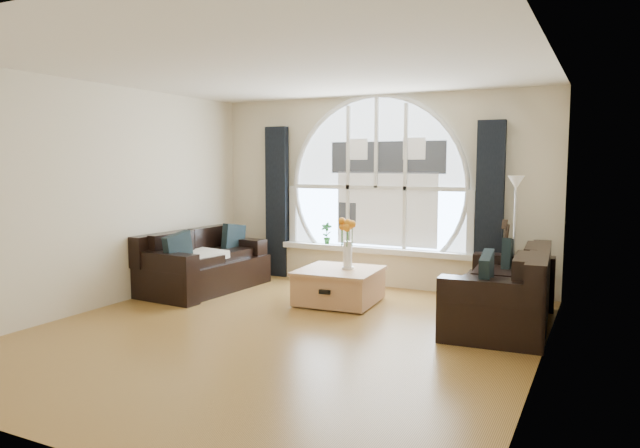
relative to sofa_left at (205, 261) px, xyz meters
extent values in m
cube|color=brown|center=(1.98, -1.31, -0.40)|extent=(5.00, 5.50, 0.01)
cube|color=silver|center=(1.98, -1.31, 2.30)|extent=(5.00, 5.50, 0.01)
cube|color=beige|center=(1.98, 1.44, 0.95)|extent=(5.00, 0.01, 2.70)
cube|color=beige|center=(1.98, -4.06, 0.95)|extent=(5.00, 0.01, 2.70)
cube|color=beige|center=(-0.52, -1.31, 0.95)|extent=(0.01, 5.50, 2.70)
cube|color=beige|center=(4.48, -1.31, 0.95)|extent=(0.01, 5.50, 2.70)
cube|color=silver|center=(4.18, -1.31, 1.95)|extent=(0.92, 5.50, 0.72)
cube|color=silver|center=(1.98, 1.41, 1.23)|extent=(2.60, 0.06, 2.15)
cube|color=white|center=(1.98, 1.34, 0.11)|extent=(2.90, 0.22, 0.08)
cube|color=white|center=(1.98, 1.38, 1.23)|extent=(2.76, 0.08, 2.15)
cube|color=silver|center=(2.13, 1.40, 1.10)|extent=(1.70, 0.02, 1.50)
cube|color=black|center=(0.38, 1.32, 0.75)|extent=(0.35, 0.12, 2.30)
cube|color=black|center=(3.58, 1.32, 0.75)|extent=(0.35, 0.12, 2.30)
cube|color=black|center=(0.00, 0.00, 0.00)|extent=(1.04, 1.89, 0.81)
cube|color=black|center=(3.97, 0.02, 0.00)|extent=(1.06, 1.94, 0.84)
cube|color=tan|center=(1.98, 0.13, -0.16)|extent=(1.02, 1.02, 0.47)
cube|color=silver|center=(0.07, -0.18, 0.10)|extent=(0.65, 0.65, 0.10)
cube|color=white|center=(2.07, 0.18, 0.42)|extent=(0.24, 0.24, 0.70)
cube|color=#B2B2B2|center=(3.95, 0.95, 0.40)|extent=(0.24, 0.24, 1.60)
cube|color=brown|center=(3.82, 1.13, 0.13)|extent=(0.42, 0.35, 1.06)
imported|color=#1E6023|center=(1.21, 1.34, 0.31)|extent=(0.18, 0.13, 0.32)
camera|label=1|loc=(4.96, -6.40, 1.36)|focal=32.70mm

